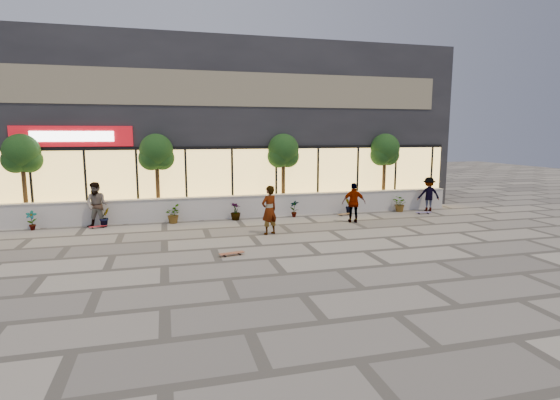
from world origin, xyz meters
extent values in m
plane|color=gray|center=(0.00, 0.00, 0.00)|extent=(80.00, 80.00, 0.00)
cube|color=silver|center=(0.00, 7.00, 0.50)|extent=(22.00, 0.35, 1.00)
cube|color=#B2AFA8|center=(0.00, 7.00, 1.02)|extent=(22.00, 0.42, 0.04)
cube|color=black|center=(0.00, 12.50, 4.25)|extent=(24.00, 9.00, 8.50)
cube|color=#E9BB5D|center=(0.00, 7.98, 1.70)|extent=(23.04, 0.05, 3.00)
cube|color=black|center=(0.00, 7.95, 3.25)|extent=(23.04, 0.08, 0.15)
cube|color=#A50B13|center=(-7.00, 7.93, 3.80)|extent=(5.00, 0.10, 0.90)
cube|color=white|center=(-7.00, 7.86, 3.80)|extent=(3.40, 0.06, 0.45)
cube|color=brown|center=(0.00, 7.98, 6.00)|extent=(21.60, 0.05, 1.60)
imported|color=#103414|center=(-8.50, 6.45, 0.41)|extent=(0.43, 0.29, 0.81)
imported|color=#103414|center=(-5.70, 6.45, 0.41)|extent=(0.57, 0.57, 0.81)
imported|color=#103414|center=(-2.90, 6.45, 0.41)|extent=(0.68, 0.77, 0.81)
imported|color=#103414|center=(-0.10, 6.45, 0.41)|extent=(0.64, 0.64, 0.81)
imported|color=#103414|center=(2.70, 6.45, 0.41)|extent=(0.46, 0.35, 0.81)
imported|color=#103414|center=(5.50, 6.45, 0.41)|extent=(0.55, 0.57, 0.81)
imported|color=#103414|center=(8.30, 6.45, 0.41)|extent=(0.77, 0.84, 0.81)
cylinder|color=#4D351B|center=(-9.00, 7.70, 1.62)|extent=(0.18, 0.18, 3.24)
sphere|color=#103414|center=(-9.00, 7.70, 3.17)|extent=(1.50, 1.50, 1.50)
sphere|color=#103414|center=(-9.25, 7.65, 2.81)|extent=(1.10, 1.10, 1.10)
sphere|color=#103414|center=(-8.75, 7.75, 2.81)|extent=(1.10, 1.10, 1.10)
cylinder|color=#4D351B|center=(-3.50, 7.70, 1.62)|extent=(0.18, 0.18, 3.24)
sphere|color=#103414|center=(-3.50, 7.70, 3.17)|extent=(1.50, 1.50, 1.50)
sphere|color=#103414|center=(-3.75, 7.65, 2.81)|extent=(1.10, 1.10, 1.10)
sphere|color=#103414|center=(-3.25, 7.75, 2.81)|extent=(1.10, 1.10, 1.10)
cylinder|color=#4D351B|center=(2.50, 7.70, 1.62)|extent=(0.18, 0.18, 3.24)
sphere|color=#103414|center=(2.50, 7.70, 3.17)|extent=(1.50, 1.50, 1.50)
sphere|color=#103414|center=(2.25, 7.65, 2.81)|extent=(1.10, 1.10, 1.10)
sphere|color=#103414|center=(2.75, 7.75, 2.81)|extent=(1.10, 1.10, 1.10)
cylinder|color=#4D351B|center=(8.00, 7.70, 1.62)|extent=(0.18, 0.18, 3.24)
sphere|color=#103414|center=(8.00, 7.70, 3.17)|extent=(1.50, 1.50, 1.50)
sphere|color=#103414|center=(7.75, 7.65, 2.81)|extent=(1.10, 1.10, 1.10)
sphere|color=#103414|center=(8.25, 7.75, 2.81)|extent=(1.10, 1.10, 1.10)
imported|color=silver|center=(0.73, 3.28, 0.96)|extent=(0.83, 0.71, 1.93)
imported|color=#967C60|center=(-5.96, 6.30, 0.96)|extent=(1.09, 0.94, 1.93)
imported|color=silver|center=(4.89, 4.57, 0.88)|extent=(1.11, 0.68, 1.77)
imported|color=maroon|center=(9.80, 6.30, 0.87)|extent=(1.24, 0.88, 1.73)
cube|color=brown|center=(-1.15, 0.62, 0.09)|extent=(0.85, 0.38, 0.02)
cylinder|color=black|center=(-0.92, 0.75, 0.03)|extent=(0.06, 0.04, 0.06)
cylinder|color=black|center=(-0.89, 0.60, 0.03)|extent=(0.06, 0.04, 0.06)
cylinder|color=black|center=(-1.41, 0.64, 0.03)|extent=(0.06, 0.04, 0.06)
cylinder|color=black|center=(-1.38, 0.49, 0.03)|extent=(0.06, 0.04, 0.06)
cube|color=#AE2026|center=(-5.96, 6.20, 0.08)|extent=(0.72, 0.38, 0.02)
cylinder|color=black|center=(-5.77, 6.32, 0.03)|extent=(0.06, 0.04, 0.05)
cylinder|color=black|center=(-5.73, 6.20, 0.03)|extent=(0.06, 0.04, 0.05)
cylinder|color=black|center=(-6.18, 6.20, 0.03)|extent=(0.06, 0.04, 0.05)
cylinder|color=black|center=(-6.14, 6.08, 0.03)|extent=(0.06, 0.04, 0.05)
cube|color=olive|center=(5.18, 6.20, 0.08)|extent=(0.77, 0.36, 0.02)
cylinder|color=black|center=(5.39, 6.32, 0.03)|extent=(0.06, 0.04, 0.05)
cylinder|color=black|center=(5.42, 6.19, 0.03)|extent=(0.06, 0.04, 0.05)
cylinder|color=black|center=(4.94, 6.21, 0.03)|extent=(0.06, 0.04, 0.05)
cylinder|color=black|center=(4.97, 6.08, 0.03)|extent=(0.06, 0.04, 0.05)
cube|color=#554987|center=(9.08, 5.58, 0.08)|extent=(0.79, 0.30, 0.02)
cylinder|color=black|center=(9.33, 5.62, 0.03)|extent=(0.06, 0.04, 0.06)
cylinder|color=black|center=(9.31, 5.48, 0.03)|extent=(0.06, 0.04, 0.06)
cylinder|color=black|center=(8.86, 5.68, 0.03)|extent=(0.06, 0.04, 0.06)
cylinder|color=black|center=(8.84, 5.54, 0.03)|extent=(0.06, 0.04, 0.06)
camera|label=1|loc=(-3.13, -13.04, 3.92)|focal=28.00mm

